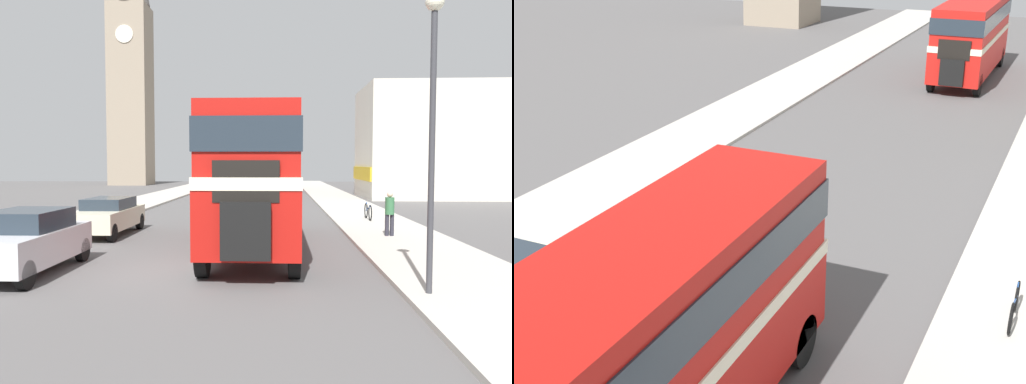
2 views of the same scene
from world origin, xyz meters
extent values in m
plane|color=#565454|center=(0.00, 0.00, 0.00)|extent=(120.00, 120.00, 0.00)
cube|color=#B7B2A8|center=(6.75, 0.00, 0.06)|extent=(3.50, 120.00, 0.12)
cube|color=#B2140F|center=(1.79, 3.55, 1.31)|extent=(2.44, 9.95, 1.58)
cube|color=beige|center=(1.79, 3.55, 2.25)|extent=(2.46, 10.00, 0.29)
cube|color=#B2140F|center=(1.79, 3.55, 3.25)|extent=(2.39, 9.75, 1.72)
cube|color=#232D38|center=(1.79, 3.55, 3.34)|extent=(2.46, 9.85, 0.78)
cube|color=black|center=(1.79, -1.52, 1.23)|extent=(1.10, 0.20, 1.26)
cube|color=black|center=(1.79, -1.38, 2.30)|extent=(1.46, 0.12, 0.92)
cylinder|color=black|center=(0.72, -0.54, 0.55)|extent=(0.28, 1.10, 1.10)
cylinder|color=black|center=(2.87, -0.54, 0.55)|extent=(0.28, 1.10, 1.10)
cylinder|color=black|center=(0.72, 7.54, 0.55)|extent=(0.28, 1.10, 1.10)
cylinder|color=black|center=(2.87, 7.54, 0.55)|extent=(0.28, 1.10, 1.10)
cube|color=red|center=(1.25, 35.34, 1.31)|extent=(2.55, 9.54, 1.58)
cube|color=beige|center=(1.25, 35.34, 2.25)|extent=(2.58, 9.59, 0.29)
cube|color=red|center=(1.25, 35.34, 3.25)|extent=(2.50, 9.35, 1.72)
cube|color=#232D38|center=(1.25, 35.34, 3.34)|extent=(2.58, 9.44, 0.78)
cube|color=black|center=(1.25, 30.47, 1.23)|extent=(1.15, 0.20, 1.26)
cube|color=black|center=(1.25, 30.60, 2.30)|extent=(1.53, 0.12, 0.92)
cylinder|color=black|center=(0.11, 31.45, 0.55)|extent=(0.28, 1.10, 1.10)
cylinder|color=black|center=(2.38, 31.45, 0.55)|extent=(0.28, 1.10, 1.10)
cylinder|color=black|center=(0.11, 39.12, 0.55)|extent=(0.28, 1.10, 1.10)
cylinder|color=black|center=(2.38, 39.12, 0.55)|extent=(0.28, 1.10, 1.10)
cube|color=silver|center=(-3.68, -0.33, 0.68)|extent=(1.78, 4.02, 0.77)
cube|color=#232D38|center=(-3.68, -0.17, 1.31)|extent=(1.57, 2.09, 0.49)
cylinder|color=black|center=(-2.89, -1.89, 0.32)|extent=(0.20, 0.64, 0.64)
cylinder|color=black|center=(-4.47, 1.23, 0.32)|extent=(0.20, 0.64, 0.64)
cylinder|color=black|center=(-2.89, 1.23, 0.32)|extent=(0.20, 0.64, 0.64)
cube|color=beige|center=(-3.90, 6.21, 0.64)|extent=(1.66, 4.30, 0.70)
cube|color=#232D38|center=(-3.90, 6.38, 1.19)|extent=(1.46, 2.24, 0.41)
cylinder|color=black|center=(-4.63, 4.51, 0.32)|extent=(0.20, 0.64, 0.64)
cylinder|color=black|center=(-3.17, 4.51, 0.32)|extent=(0.20, 0.64, 0.64)
cylinder|color=black|center=(-4.63, 7.91, 0.32)|extent=(0.20, 0.64, 0.64)
cylinder|color=black|center=(-3.17, 7.91, 0.32)|extent=(0.20, 0.64, 0.64)
cylinder|color=#282833|center=(6.36, 5.61, 0.50)|extent=(0.14, 0.14, 0.76)
cylinder|color=#282833|center=(6.53, 5.61, 0.50)|extent=(0.14, 0.14, 0.76)
cylinder|color=#336B42|center=(6.44, 5.61, 1.19)|extent=(0.32, 0.32, 0.60)
sphere|color=beige|center=(6.44, 5.61, 1.59)|extent=(0.21, 0.21, 0.21)
torus|color=black|center=(6.61, 10.25, 0.48)|extent=(0.05, 0.71, 0.71)
torus|color=black|center=(6.61, 11.30, 0.48)|extent=(0.05, 0.71, 0.71)
cylinder|color=#234C93|center=(6.61, 10.77, 0.62)|extent=(0.04, 1.06, 0.34)
cylinder|color=#234C93|center=(6.61, 11.15, 0.69)|extent=(0.04, 0.04, 0.43)
cylinder|color=#38383D|center=(5.50, -2.23, 2.87)|extent=(0.12, 0.12, 5.50)
sphere|color=#EFEACC|center=(5.50, -2.23, 5.80)|extent=(0.36, 0.36, 0.36)
cube|color=gray|center=(-15.60, 48.82, 10.87)|extent=(4.64, 4.64, 21.73)
cylinder|color=silver|center=(-15.60, 46.45, 17.82)|extent=(2.09, 0.10, 2.09)
cube|color=beige|center=(17.02, 27.29, 4.29)|extent=(15.84, 8.18, 8.57)
cube|color=gold|center=(9.04, 27.29, 1.89)|extent=(0.12, 7.77, 1.03)
camera|label=1|loc=(2.49, -12.15, 2.71)|focal=35.00mm
camera|label=2|loc=(7.38, -3.79, 8.67)|focal=50.00mm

